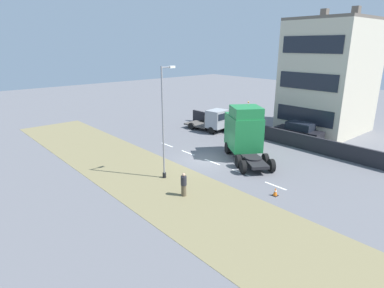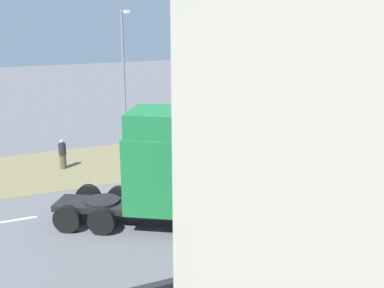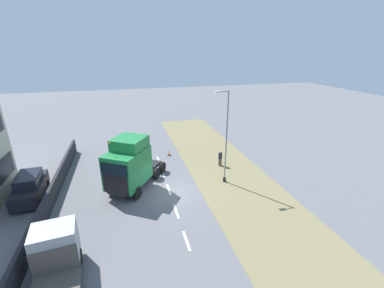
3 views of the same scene
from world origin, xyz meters
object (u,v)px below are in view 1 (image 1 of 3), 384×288
at_px(lorry_cab, 244,132).
at_px(parked_car, 299,132).
at_px(flatbed_truck, 214,120).
at_px(lamp_post, 164,127).
at_px(pedestrian, 184,185).
at_px(traffic_cone_lead, 275,192).

height_order(lorry_cab, parked_car, lorry_cab).
height_order(flatbed_truck, parked_car, flatbed_truck).
relative_size(lorry_cab, lamp_post, 0.83).
xyz_separation_m(lorry_cab, flatbed_truck, (4.11, 7.87, -0.94)).
relative_size(lorry_cab, parked_car, 1.41).
relative_size(lorry_cab, flatbed_truck, 1.28).
xyz_separation_m(flatbed_truck, lamp_post, (-12.12, -7.12, 2.57)).
bearing_deg(pedestrian, lorry_cab, 15.73).
height_order(pedestrian, traffic_cone_lead, pedestrian).
bearing_deg(lamp_post, parked_car, -5.22).
bearing_deg(lorry_cab, lamp_post, -152.53).
bearing_deg(lorry_cab, pedestrian, -131.44).
xyz_separation_m(lorry_cab, lamp_post, (-8.02, 0.75, 1.63)).
height_order(lorry_cab, traffic_cone_lead, lorry_cab).
xyz_separation_m(flatbed_truck, pedestrian, (-13.03, -10.38, -0.56)).
height_order(flatbed_truck, pedestrian, flatbed_truck).
distance_m(lorry_cab, traffic_cone_lead, 8.03).
bearing_deg(parked_car, traffic_cone_lead, -158.06).
relative_size(flatbed_truck, traffic_cone_lead, 9.14).
relative_size(parked_car, lamp_post, 0.59).
distance_m(parked_car, pedestrian, 16.80).
relative_size(pedestrian, traffic_cone_lead, 2.77).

